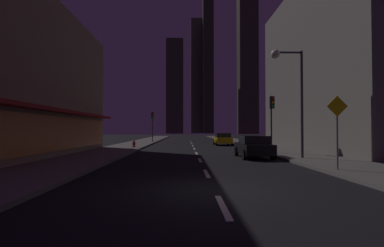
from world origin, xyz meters
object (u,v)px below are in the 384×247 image
(car_parked_far, at_px, (223,139))
(traffic_light_far_left, at_px, (152,120))
(fire_hydrant_far_left, at_px, (134,144))
(traffic_light_near_right, at_px, (272,111))
(pedestrian_crossing_sign, at_px, (337,126))
(car_parked_near, at_px, (253,146))
(street_lamp_right, at_px, (288,77))

(car_parked_far, relative_size, traffic_light_far_left, 1.01)
(fire_hydrant_far_left, xyz_separation_m, traffic_light_near_right, (11.40, -7.30, 2.74))
(car_parked_far, relative_size, pedestrian_crossing_sign, 1.34)
(fire_hydrant_far_left, bearing_deg, traffic_light_far_left, 88.15)
(traffic_light_near_right, height_order, traffic_light_far_left, same)
(car_parked_near, xyz_separation_m, car_parked_far, (0.00, 15.29, 0.00))
(car_parked_far, bearing_deg, traffic_light_near_right, -81.75)
(traffic_light_near_right, distance_m, pedestrian_crossing_sign, 8.94)
(car_parked_near, bearing_deg, pedestrian_crossing_sign, -73.32)
(car_parked_near, xyz_separation_m, street_lamp_right, (1.78, -1.56, 4.33))
(traffic_light_far_left, relative_size, pedestrian_crossing_sign, 1.33)
(pedestrian_crossing_sign, bearing_deg, car_parked_far, 95.20)
(fire_hydrant_far_left, height_order, traffic_light_far_left, traffic_light_far_left)
(car_parked_far, bearing_deg, fire_hydrant_far_left, -148.56)
(car_parked_far, distance_m, pedestrian_crossing_sign, 22.09)
(traffic_light_far_left, height_order, street_lamp_right, street_lamp_right)
(car_parked_far, distance_m, fire_hydrant_far_left, 11.14)
(fire_hydrant_far_left, relative_size, traffic_light_far_left, 0.16)
(street_lamp_right, bearing_deg, car_parked_near, 138.77)
(car_parked_near, height_order, traffic_light_near_right, traffic_light_near_right)
(car_parked_far, bearing_deg, car_parked_near, -90.00)
(traffic_light_near_right, bearing_deg, car_parked_far, 98.25)
(car_parked_far, xyz_separation_m, fire_hydrant_far_left, (-9.50, -5.81, -0.29))
(fire_hydrant_far_left, distance_m, traffic_light_near_right, 13.81)
(traffic_light_far_left, bearing_deg, street_lamp_right, -65.11)
(traffic_light_near_right, height_order, pedestrian_crossing_sign, traffic_light_near_right)
(car_parked_near, height_order, traffic_light_far_left, traffic_light_far_left)
(street_lamp_right, height_order, pedestrian_crossing_sign, street_lamp_right)
(car_parked_far, relative_size, traffic_light_near_right, 1.01)
(car_parked_near, relative_size, fire_hydrant_far_left, 6.48)
(car_parked_far, xyz_separation_m, traffic_light_near_right, (1.90, -13.10, 2.45))
(traffic_light_near_right, bearing_deg, car_parked_near, -130.99)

